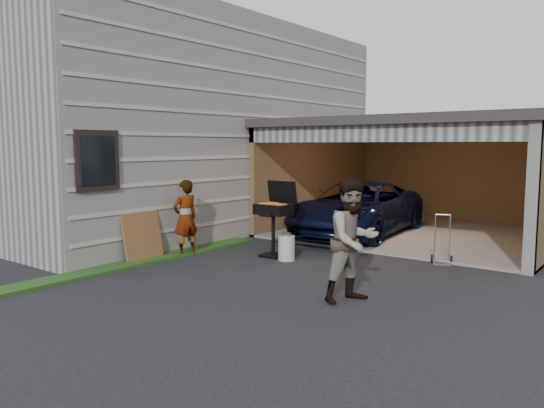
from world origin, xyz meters
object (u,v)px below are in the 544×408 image
(woman, at_px, (185,218))
(plywood_panel, at_px, (142,237))
(man, at_px, (353,240))
(propane_tank, at_px, (286,248))
(bbq_grill, at_px, (274,212))
(minivan, at_px, (357,211))
(hand_truck, at_px, (442,254))

(woman, distance_m, plywood_panel, 0.97)
(plywood_panel, bearing_deg, man, 1.67)
(man, relative_size, propane_tank, 3.66)
(bbq_grill, bearing_deg, minivan, 86.62)
(minivan, height_order, hand_truck, minivan)
(bbq_grill, height_order, hand_truck, bbq_grill)
(woman, height_order, bbq_grill, woman)
(plywood_panel, bearing_deg, minivan, 68.68)
(bbq_grill, xyz_separation_m, propane_tank, (0.42, -0.15, -0.68))
(hand_truck, bearing_deg, minivan, 125.50)
(minivan, height_order, plywood_panel, minivan)
(plywood_panel, distance_m, hand_truck, 5.84)
(bbq_grill, xyz_separation_m, hand_truck, (2.97, 1.42, -0.74))
(man, height_order, hand_truck, man)
(man, bearing_deg, plywood_panel, 113.03)
(minivan, bearing_deg, plywood_panel, -117.10)
(bbq_grill, bearing_deg, man, -32.53)
(bbq_grill, height_order, plywood_panel, bbq_grill)
(minivan, distance_m, hand_truck, 3.32)
(woman, bearing_deg, bbq_grill, 134.90)
(minivan, xyz_separation_m, man, (2.63, -4.96, 0.25))
(hand_truck, bearing_deg, plywood_panel, -167.48)
(man, bearing_deg, woman, 101.72)
(bbq_grill, relative_size, hand_truck, 1.59)
(propane_tank, bearing_deg, plywood_panel, -141.32)
(hand_truck, bearing_deg, propane_tank, -170.90)
(man, height_order, propane_tank, man)
(man, bearing_deg, propane_tank, 76.93)
(minivan, relative_size, plywood_panel, 4.75)
(propane_tank, bearing_deg, minivan, 94.01)
(bbq_grill, bearing_deg, hand_truck, 25.55)
(minivan, relative_size, bbq_grill, 3.02)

